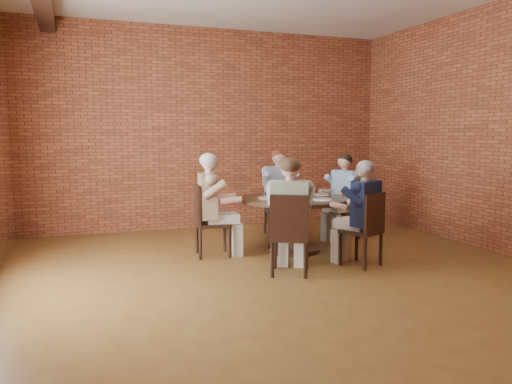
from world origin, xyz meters
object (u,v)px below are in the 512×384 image
object	(u,v)px
chair_c	(206,218)
diner_e	(361,214)
diner_a	(343,197)
chair_b	(278,203)
chair_a	(346,206)
smartphone	(325,200)
dining_table	(294,213)
diner_c	(213,205)
diner_b	(279,193)
chair_d	(290,232)
diner_d	(290,216)
chair_e	(367,226)

from	to	relation	value
chair_c	diner_e	world-z (taller)	diner_e
diner_a	diner_e	distance (m)	1.56
chair_b	chair_a	bearing A→B (deg)	-22.94
diner_e	smartphone	distance (m)	0.65
chair_b	dining_table	bearing A→B (deg)	-90.00
chair_b	diner_c	bearing A→B (deg)	-133.01
diner_c	diner_b	bearing A→B (deg)	-49.66
chair_d	smartphone	xyz separation A→B (m)	(0.84, 0.72, 0.24)
diner_d	diner_e	xyz separation A→B (m)	(0.97, 0.02, -0.03)
chair_a	diner_b	bearing A→B (deg)	-144.00
diner_c	chair_d	size ratio (longest dim) A/B	1.44
dining_table	diner_e	distance (m)	1.09
diner_b	smartphone	distance (m)	1.39
chair_b	diner_c	size ratio (longest dim) A/B	0.70
dining_table	chair_c	bearing A→B (deg)	173.27
diner_c	chair_c	bearing A→B (deg)	90.00
diner_c	chair_a	bearing A→B (deg)	-73.85
chair_d	chair_e	xyz separation A→B (m)	(1.04, 0.03, -0.01)
dining_table	diner_b	size ratio (longest dim) A/B	1.08
diner_b	smartphone	bearing A→B (deg)	-75.46
diner_a	diner_b	bearing A→B (deg)	-147.85
diner_c	diner_d	bearing A→B (deg)	-144.94
chair_a	diner_e	xyz separation A→B (m)	(-0.65, -1.49, 0.15)
chair_c	diner_a	bearing A→B (deg)	-75.02
diner_a	smartphone	world-z (taller)	diner_a
dining_table	chair_d	xyz separation A→B (m)	(-0.55, -1.09, -0.02)
diner_a	diner_e	size ratio (longest dim) A/B	1.01
diner_b	diner_a	bearing A→B (deg)	-22.19
chair_a	chair_d	world-z (taller)	chair_d
chair_b	chair_d	bearing A→B (deg)	-98.23
diner_c	diner_d	distance (m)	1.30
diner_a	diner_c	world-z (taller)	diner_c
diner_a	chair_c	bearing A→B (deg)	-106.24
dining_table	chair_b	distance (m)	1.13
chair_c	chair_d	xyz separation A→B (m)	(0.66, -1.23, -0.00)
chair_d	smartphone	world-z (taller)	chair_d
chair_c	chair_e	size ratio (longest dim) A/B	1.04
chair_a	diner_e	bearing A→B (deg)	-48.15
diner_e	smartphone	world-z (taller)	diner_e
chair_b	diner_b	distance (m)	0.19
diner_c	chair_e	size ratio (longest dim) A/B	1.49
chair_a	smartphone	bearing A→B (deg)	-67.90
chair_a	diner_d	size ratio (longest dim) A/B	0.68
diner_a	chair_c	size ratio (longest dim) A/B	1.37
diner_a	chair_c	world-z (taller)	diner_a
chair_c	chair_d	size ratio (longest dim) A/B	1.01
chair_a	diner_b	size ratio (longest dim) A/B	0.68
chair_e	smartphone	xyz separation A→B (m)	(-0.21, 0.69, 0.25)
dining_table	diner_d	distance (m)	1.14
dining_table	diner_d	world-z (taller)	diner_d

